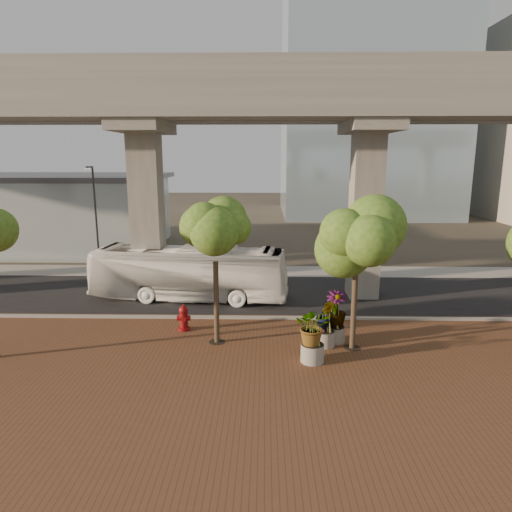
{
  "coord_description": "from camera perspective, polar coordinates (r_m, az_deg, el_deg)",
  "views": [
    {
      "loc": [
        0.52,
        -22.98,
        7.7
      ],
      "look_at": [
        0.04,
        0.5,
        2.63
      ],
      "focal_mm": 32.0,
      "sensor_mm": 36.0,
      "label": 1
    }
  ],
  "objects": [
    {
      "name": "fire_hydrant",
      "position": [
        20.99,
        -9.02,
        -7.64
      ],
      "size": [
        0.6,
        0.54,
        1.19
      ],
      "color": "maroon",
      "rests_on": "ground"
    },
    {
      "name": "street_tree_near_west",
      "position": [
        18.47,
        -5.13,
        2.05
      ],
      "size": [
        3.22,
        3.22,
        5.9
      ],
      "color": "brown",
      "rests_on": "ground"
    },
    {
      "name": "planter_left",
      "position": [
        19.06,
        8.66,
        -7.65
      ],
      "size": [
        1.82,
        1.82,
        2.01
      ],
      "color": "gray",
      "rests_on": "ground"
    },
    {
      "name": "curb_strip",
      "position": [
        22.33,
        -0.24,
        -7.77
      ],
      "size": [
        70.0,
        0.25,
        0.16
      ],
      "primitive_type": "cube",
      "color": "#9D9A92",
      "rests_on": "ground"
    },
    {
      "name": "streetlamp_east",
      "position": [
        30.45,
        14.11,
        7.32
      ],
      "size": [
        0.45,
        1.32,
        9.1
      ],
      "color": "#2F2E33",
      "rests_on": "ground"
    },
    {
      "name": "asphalt_road",
      "position": [
        26.14,
        -0.02,
        -4.9
      ],
      "size": [
        90.0,
        8.0,
        0.04
      ],
      "primitive_type": "cube",
      "color": "black",
      "rests_on": "ground"
    },
    {
      "name": "planter_front",
      "position": [
        17.54,
        7.14,
        -9.01
      ],
      "size": [
        1.99,
        1.99,
        2.19
      ],
      "color": "gray",
      "rests_on": "ground"
    },
    {
      "name": "transit_bus",
      "position": [
        25.29,
        -8.34,
        -2.14
      ],
      "size": [
        10.96,
        3.63,
        3.0
      ],
      "primitive_type": "imported",
      "rotation": [
        0.0,
        0.0,
        1.47
      ],
      "color": "white",
      "rests_on": "ground"
    },
    {
      "name": "streetlamp_west",
      "position": [
        30.54,
        -19.45,
        4.88
      ],
      "size": [
        0.35,
        1.04,
        7.16
      ],
      "color": "#313137",
      "rests_on": "ground"
    },
    {
      "name": "planter_right",
      "position": [
        19.54,
        9.94,
        -6.83
      ],
      "size": [
        2.06,
        2.06,
        2.2
      ],
      "color": "#A09990",
      "rests_on": "ground"
    },
    {
      "name": "ground",
      "position": [
        24.24,
        -0.12,
        -6.33
      ],
      "size": [
        160.0,
        160.0,
        0.0
      ],
      "primitive_type": "plane",
      "color": "#363127",
      "rests_on": "ground"
    },
    {
      "name": "station_pavilion",
      "position": [
        44.28,
        -26.57,
        5.1
      ],
      "size": [
        23.0,
        13.0,
        6.3
      ],
      "color": "silver",
      "rests_on": "ground"
    },
    {
      "name": "brick_plaza",
      "position": [
        16.84,
        -0.75,
        -14.91
      ],
      "size": [
        70.0,
        13.0,
        0.06
      ],
      "primitive_type": "cube",
      "color": "brown",
      "rests_on": "ground"
    },
    {
      "name": "far_sidewalk",
      "position": [
        31.44,
        0.18,
        -1.93
      ],
      "size": [
        90.0,
        3.0,
        0.06
      ],
      "primitive_type": "cube",
      "color": "#9D9A92",
      "rests_on": "ground"
    },
    {
      "name": "street_tree_near_east",
      "position": [
        18.2,
        12.54,
        2.44
      ],
      "size": [
        3.85,
        3.85,
        6.43
      ],
      "color": "brown",
      "rests_on": "ground"
    },
    {
      "name": "transit_viaduct",
      "position": [
        24.99,
        -0.02,
        11.24
      ],
      "size": [
        72.0,
        5.6,
        12.4
      ],
      "color": "gray",
      "rests_on": "ground"
    }
  ]
}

